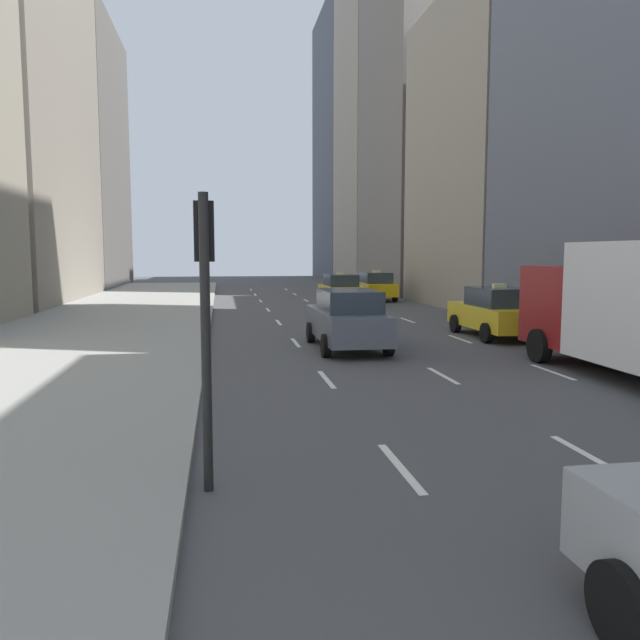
% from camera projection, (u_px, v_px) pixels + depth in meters
% --- Properties ---
extents(sidewalk_left, '(8.00, 66.00, 0.15)m').
position_uv_depth(sidewalk_left, '(114.00, 321.00, 26.03)').
color(sidewalk_left, gray).
rests_on(sidewalk_left, ground).
extents(lane_markings, '(5.72, 56.00, 0.01)m').
position_uv_depth(lane_markings, '(360.00, 330.00, 23.60)').
color(lane_markings, white).
rests_on(lane_markings, ground).
extents(building_row_right, '(6.00, 79.71, 35.91)m').
position_uv_depth(building_row_right, '(443.00, 69.00, 40.64)').
color(building_row_right, gray).
rests_on(building_row_right, ground).
extents(taxi_lead, '(2.02, 4.40, 1.87)m').
position_uv_depth(taxi_lead, '(340.00, 290.00, 34.71)').
color(taxi_lead, yellow).
rests_on(taxi_lead, ground).
extents(taxi_second, '(2.02, 4.40, 1.87)m').
position_uv_depth(taxi_second, '(375.00, 286.00, 38.32)').
color(taxi_second, yellow).
rests_on(taxi_second, ground).
extents(taxi_third, '(2.02, 4.40, 1.87)m').
position_uv_depth(taxi_third, '(496.00, 312.00, 21.49)').
color(taxi_third, yellow).
rests_on(taxi_third, ground).
extents(sedan_silver_behind, '(2.02, 4.82, 1.81)m').
position_uv_depth(sedan_silver_behind, '(347.00, 319.00, 18.83)').
color(sedan_silver_behind, '#565B66').
rests_on(sedan_silver_behind, ground).
extents(traffic_light_pole, '(0.24, 0.42, 3.60)m').
position_uv_depth(traffic_light_pole, '(205.00, 293.00, 7.47)').
color(traffic_light_pole, black).
rests_on(traffic_light_pole, ground).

